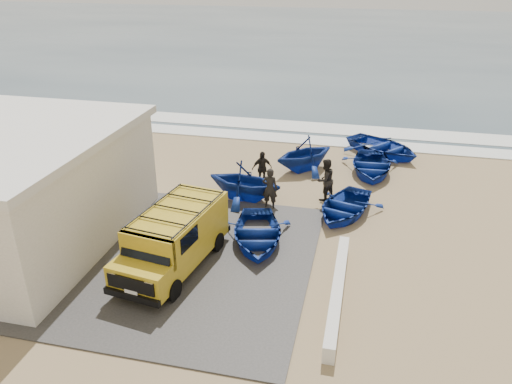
{
  "coord_description": "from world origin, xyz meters",
  "views": [
    {
      "loc": [
        5.41,
        -16.29,
        9.88
      ],
      "look_at": [
        1.24,
        1.71,
        1.2
      ],
      "focal_mm": 35.0,
      "sensor_mm": 36.0,
      "label": 1
    }
  ],
  "objects_px": {
    "boat_near_left": "(257,234)",
    "boat_far_left": "(304,153)",
    "fisherman_middle": "(325,180)",
    "building": "(5,187)",
    "fisherman_front": "(270,189)",
    "boat_near_right": "(344,206)",
    "boat_mid_left": "(244,181)",
    "boat_mid_right": "(371,166)",
    "fisherman_back": "(262,168)",
    "boat_far_right": "(383,147)",
    "van": "(175,237)",
    "parapet": "(338,291)"
  },
  "relations": [
    {
      "from": "boat_near_left",
      "to": "boat_near_right",
      "type": "xyz_separation_m",
      "value": [
        3.08,
        3.08,
        -0.01
      ]
    },
    {
      "from": "boat_mid_left",
      "to": "boat_far_right",
      "type": "xyz_separation_m",
      "value": [
        6.06,
        7.18,
        -0.45
      ]
    },
    {
      "from": "boat_near_left",
      "to": "boat_mid_left",
      "type": "relative_size",
      "value": 1.14
    },
    {
      "from": "boat_near_right",
      "to": "fisherman_front",
      "type": "distance_m",
      "value": 3.23
    },
    {
      "from": "boat_mid_right",
      "to": "boat_far_right",
      "type": "bearing_deg",
      "value": 75.51
    },
    {
      "from": "parapet",
      "to": "boat_mid_right",
      "type": "relative_size",
      "value": 1.46
    },
    {
      "from": "van",
      "to": "boat_mid_left",
      "type": "height_order",
      "value": "van"
    },
    {
      "from": "building",
      "to": "fisherman_front",
      "type": "bearing_deg",
      "value": 27.5
    },
    {
      "from": "boat_far_right",
      "to": "boat_mid_left",
      "type": "bearing_deg",
      "value": 178.51
    },
    {
      "from": "boat_near_left",
      "to": "boat_far_left",
      "type": "xyz_separation_m",
      "value": [
        0.72,
        7.65,
        0.49
      ]
    },
    {
      "from": "boat_near_right",
      "to": "fisherman_front",
      "type": "height_order",
      "value": "fisherman_front"
    },
    {
      "from": "fisherman_front",
      "to": "fisherman_back",
      "type": "bearing_deg",
      "value": -66.66
    },
    {
      "from": "van",
      "to": "fisherman_middle",
      "type": "bearing_deg",
      "value": 64.08
    },
    {
      "from": "boat_mid_right",
      "to": "fisherman_back",
      "type": "height_order",
      "value": "fisherman_back"
    },
    {
      "from": "fisherman_middle",
      "to": "boat_far_left",
      "type": "bearing_deg",
      "value": -115.15
    },
    {
      "from": "building",
      "to": "boat_near_left",
      "type": "height_order",
      "value": "building"
    },
    {
      "from": "boat_far_right",
      "to": "fisherman_front",
      "type": "xyz_separation_m",
      "value": [
        -4.77,
        -7.79,
        0.47
      ]
    },
    {
      "from": "fisherman_back",
      "to": "boat_near_left",
      "type": "bearing_deg",
      "value": -111.1
    },
    {
      "from": "fisherman_back",
      "to": "boat_far_left",
      "type": "bearing_deg",
      "value": 22.68
    },
    {
      "from": "van",
      "to": "boat_mid_right",
      "type": "xyz_separation_m",
      "value": [
        6.5,
        10.07,
        -0.74
      ]
    },
    {
      "from": "boat_mid_left",
      "to": "fisherman_back",
      "type": "height_order",
      "value": "boat_mid_left"
    },
    {
      "from": "boat_near_right",
      "to": "fisherman_middle",
      "type": "height_order",
      "value": "fisherman_middle"
    },
    {
      "from": "boat_far_left",
      "to": "boat_near_left",
      "type": "bearing_deg",
      "value": -52.21
    },
    {
      "from": "van",
      "to": "boat_near_right",
      "type": "bearing_deg",
      "value": 52.31
    },
    {
      "from": "building",
      "to": "boat_far_right",
      "type": "relative_size",
      "value": 2.14
    },
    {
      "from": "building",
      "to": "boat_near_right",
      "type": "height_order",
      "value": "building"
    },
    {
      "from": "building",
      "to": "fisherman_back",
      "type": "height_order",
      "value": "building"
    },
    {
      "from": "boat_mid_left",
      "to": "fisherman_middle",
      "type": "distance_m",
      "value": 3.59
    },
    {
      "from": "fisherman_back",
      "to": "boat_mid_right",
      "type": "bearing_deg",
      "value": -4.0
    },
    {
      "from": "van",
      "to": "boat_mid_left",
      "type": "bearing_deg",
      "value": 88.71
    },
    {
      "from": "boat_near_right",
      "to": "boat_mid_left",
      "type": "bearing_deg",
      "value": -169.5
    },
    {
      "from": "boat_near_left",
      "to": "boat_far_left",
      "type": "distance_m",
      "value": 7.7
    },
    {
      "from": "boat_mid_left",
      "to": "boat_far_left",
      "type": "height_order",
      "value": "boat_mid_left"
    },
    {
      "from": "van",
      "to": "boat_mid_left",
      "type": "xyz_separation_m",
      "value": [
        1.02,
        5.75,
        -0.26
      ]
    },
    {
      "from": "boat_far_left",
      "to": "boat_far_right",
      "type": "height_order",
      "value": "boat_far_left"
    },
    {
      "from": "boat_near_left",
      "to": "fisherman_middle",
      "type": "distance_m",
      "value": 4.91
    },
    {
      "from": "boat_far_right",
      "to": "fisherman_front",
      "type": "relative_size",
      "value": 2.36
    },
    {
      "from": "parapet",
      "to": "boat_far_left",
      "type": "bearing_deg",
      "value": 103.8
    },
    {
      "from": "boat_near_right",
      "to": "boat_far_right",
      "type": "relative_size",
      "value": 0.87
    },
    {
      "from": "fisherman_middle",
      "to": "fisherman_back",
      "type": "distance_m",
      "value": 3.21
    },
    {
      "from": "boat_near_right",
      "to": "van",
      "type": "bearing_deg",
      "value": -119.23
    },
    {
      "from": "boat_near_right",
      "to": "boat_near_left",
      "type": "bearing_deg",
      "value": -117.71
    },
    {
      "from": "fisherman_front",
      "to": "boat_far_right",
      "type": "bearing_deg",
      "value": -118.63
    },
    {
      "from": "boat_near_left",
      "to": "boat_far_left",
      "type": "height_order",
      "value": "boat_far_left"
    },
    {
      "from": "van",
      "to": "boat_far_right",
      "type": "height_order",
      "value": "van"
    },
    {
      "from": "parapet",
      "to": "boat_near_right",
      "type": "relative_size",
      "value": 1.58
    },
    {
      "from": "fisherman_front",
      "to": "fisherman_back",
      "type": "height_order",
      "value": "fisherman_front"
    },
    {
      "from": "boat_near_right",
      "to": "building",
      "type": "bearing_deg",
      "value": -141.31
    },
    {
      "from": "van",
      "to": "fisherman_front",
      "type": "bearing_deg",
      "value": 74.57
    },
    {
      "from": "boat_far_left",
      "to": "fisherman_back",
      "type": "distance_m",
      "value": 2.9
    }
  ]
}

